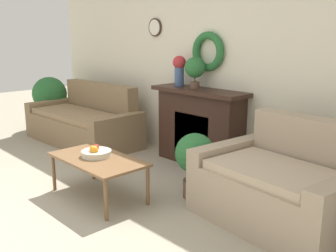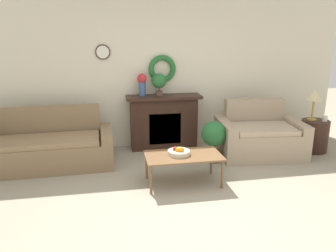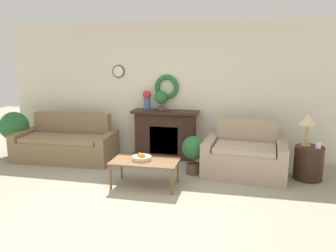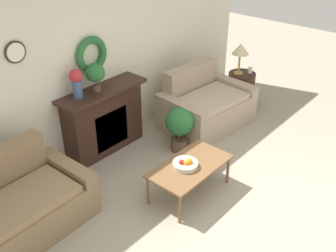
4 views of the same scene
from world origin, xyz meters
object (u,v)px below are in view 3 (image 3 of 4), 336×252
loveseat_right (245,156)px  side_table_by_loveseat (308,163)px  potted_plant_floor_by_loveseat (193,151)px  couch_left (67,144)px  coffee_table (145,163)px  potted_plant_on_mantel (161,98)px  fireplace (165,134)px  mug (318,145)px  potted_plant_floor_by_couch (14,128)px  table_lamp (308,121)px  vase_on_mantel_left (147,98)px  fruit_bowl (142,157)px

loveseat_right → side_table_by_loveseat: (1.04, -0.02, -0.04)m
side_table_by_loveseat → potted_plant_floor_by_loveseat: bearing=-175.3°
couch_left → coffee_table: size_ratio=1.88×
potted_plant_on_mantel → fireplace: bearing=9.9°
couch_left → mug: size_ratio=20.36×
potted_plant_floor_by_couch → loveseat_right: bearing=-2.2°
side_table_by_loveseat → potted_plant_on_mantel: 2.92m
loveseat_right → table_lamp: bearing=6.4°
potted_plant_on_mantel → potted_plant_floor_by_couch: (-3.03, -0.45, -0.64)m
vase_on_mantel_left → coffee_table: bearing=-75.8°
loveseat_right → coffee_table: 1.79m
vase_on_mantel_left → potted_plant_floor_by_couch: 2.84m
potted_plant_on_mantel → vase_on_mantel_left: bearing=176.1°
fireplace → table_lamp: (2.55, -0.62, 0.50)m
loveseat_right → potted_plant_floor_by_loveseat: (-0.88, -0.18, 0.10)m
side_table_by_loveseat → mug: (0.11, -0.08, 0.33)m
vase_on_mantel_left → loveseat_right: bearing=-18.4°
mug → vase_on_mantel_left: (-3.09, 0.75, 0.59)m
coffee_table → mug: bearing=16.4°
couch_left → mug: 4.65m
table_lamp → potted_plant_on_mantel: 2.71m
fruit_bowl → side_table_by_loveseat: side_table_by_loveseat is taller
side_table_by_loveseat → potted_plant_on_mantel: potted_plant_on_mantel is taller
potted_plant_floor_by_couch → mug: bearing=-2.8°
couch_left → table_lamp: size_ratio=3.65×
table_lamp → loveseat_right: bearing=-178.7°
fireplace → fruit_bowl: (-0.05, -1.52, -0.03)m
mug → potted_plant_floor_by_loveseat: potted_plant_floor_by_loveseat is taller
potted_plant_on_mantel → couch_left: bearing=-165.0°
loveseat_right → table_lamp: size_ratio=2.71×
fireplace → potted_plant_floor_by_loveseat: (0.69, -0.82, -0.07)m
loveseat_right → vase_on_mantel_left: size_ratio=3.75×
mug → potted_plant_on_mantel: (-2.80, 0.73, 0.61)m
loveseat_right → mug: 1.19m
loveseat_right → side_table_by_loveseat: loveseat_right is taller
couch_left → vase_on_mantel_left: size_ratio=5.05×
couch_left → vase_on_mantel_left: bearing=16.7°
mug → potted_plant_on_mantel: potted_plant_on_mantel is taller
table_lamp → vase_on_mantel_left: size_ratio=1.38×
fireplace → potted_plant_floor_by_couch: size_ratio=1.46×
loveseat_right → mug: bearing=-0.3°
potted_plant_floor_by_loveseat → couch_left: bearing=173.1°
potted_plant_on_mantel → loveseat_right: bearing=-20.8°
couch_left → side_table_by_loveseat: (4.52, -0.16, -0.02)m
fireplace → vase_on_mantel_left: vase_on_mantel_left is taller
vase_on_mantel_left → fruit_bowl: bearing=-77.7°
potted_plant_on_mantel → potted_plant_floor_by_couch: 3.13m
couch_left → vase_on_mantel_left: (1.54, 0.51, 0.90)m
loveseat_right → potted_plant_floor_by_couch: bearing=-177.1°
coffee_table → fruit_bowl: bearing=160.3°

